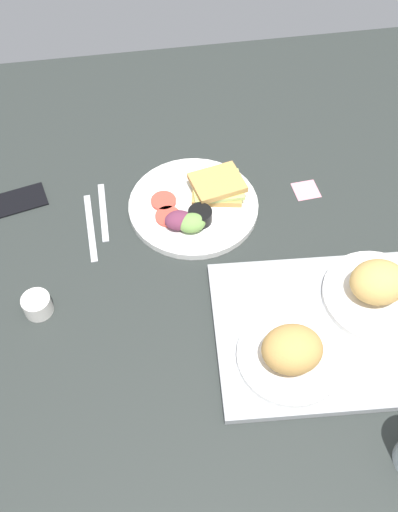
% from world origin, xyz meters
% --- Properties ---
extents(ground_plane, '(1.90, 1.50, 0.03)m').
position_xyz_m(ground_plane, '(0.00, 0.00, -0.01)').
color(ground_plane, '#282D2B').
extents(serving_tray, '(0.47, 0.36, 0.02)m').
position_xyz_m(serving_tray, '(-0.21, 0.22, 0.01)').
color(serving_tray, '#9EA0A3').
rests_on(serving_tray, ground_plane).
extents(bread_plate_near, '(0.21, 0.21, 0.09)m').
position_xyz_m(bread_plate_near, '(-0.31, 0.17, 0.05)').
color(bread_plate_near, white).
rests_on(bread_plate_near, serving_tray).
extents(bread_plate_far, '(0.19, 0.19, 0.09)m').
position_xyz_m(bread_plate_far, '(-0.11, 0.27, 0.05)').
color(bread_plate_far, white).
rests_on(bread_plate_far, serving_tray).
extents(plate_with_salad, '(0.29, 0.29, 0.05)m').
position_xyz_m(plate_with_salad, '(0.00, -0.13, 0.02)').
color(plate_with_salad, white).
rests_on(plate_with_salad, ground_plane).
extents(espresso_cup, '(0.06, 0.06, 0.04)m').
position_xyz_m(espresso_cup, '(0.35, 0.08, 0.02)').
color(espresso_cup, silver).
rests_on(espresso_cup, ground_plane).
extents(fork, '(0.02, 0.17, 0.01)m').
position_xyz_m(fork, '(0.21, -0.15, 0.00)').
color(fork, '#B7B7BC').
rests_on(fork, ground_plane).
extents(knife, '(0.02, 0.19, 0.01)m').
position_xyz_m(knife, '(0.24, -0.11, 0.00)').
color(knife, '#B7B7BC').
rests_on(knife, ground_plane).
extents(cell_phone, '(0.16, 0.10, 0.01)m').
position_xyz_m(cell_phone, '(0.40, -0.21, 0.00)').
color(cell_phone, black).
rests_on(cell_phone, ground_plane).
extents(sticky_note, '(0.06, 0.06, 0.00)m').
position_xyz_m(sticky_note, '(-0.26, -0.15, 0.00)').
color(sticky_note, pink).
rests_on(sticky_note, ground_plane).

